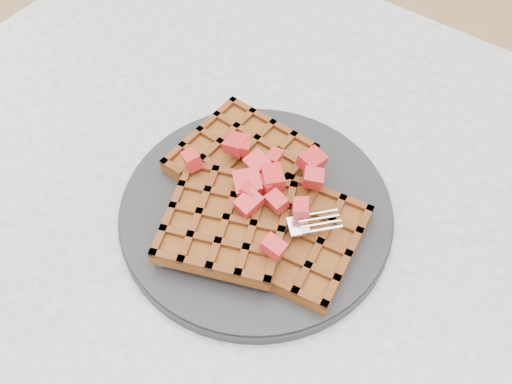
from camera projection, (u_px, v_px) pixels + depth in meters
table at (359, 342)px, 0.62m from camera, size 1.20×0.80×0.75m
plate at (256, 211)px, 0.57m from camera, size 0.27×0.27×0.02m
waffles at (254, 202)px, 0.55m from camera, size 0.22×0.21×0.03m
strawberry_pile at (256, 183)px, 0.53m from camera, size 0.15×0.15×0.02m
fork at (263, 243)px, 0.53m from camera, size 0.14×0.15×0.02m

